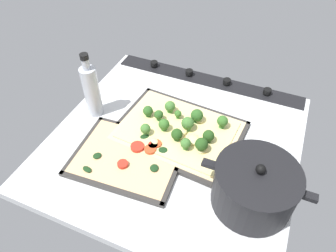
% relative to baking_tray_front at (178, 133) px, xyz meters
% --- Properties ---
extents(ground_plane, '(0.74, 0.73, 0.03)m').
position_rel_baking_tray_front_xyz_m(ground_plane, '(-0.00, 0.03, -0.02)').
color(ground_plane, silver).
extents(stove_control_panel, '(0.71, 0.07, 0.03)m').
position_rel_baking_tray_front_xyz_m(stove_control_panel, '(-0.00, -0.30, 0.00)').
color(stove_control_panel, black).
rests_on(stove_control_panel, ground_plane).
extents(baking_tray_front, '(0.40, 0.31, 0.01)m').
position_rel_baking_tray_front_xyz_m(baking_tray_front, '(0.00, 0.00, 0.00)').
color(baking_tray_front, '#33302D').
rests_on(baking_tray_front, ground_plane).
extents(broccoli_pizza, '(0.38, 0.29, 0.06)m').
position_rel_baking_tray_front_xyz_m(broccoli_pizza, '(-0.01, -0.00, 0.02)').
color(broccoli_pizza, beige).
rests_on(broccoli_pizza, baking_tray_front).
extents(baking_tray_back, '(0.32, 0.26, 0.01)m').
position_rel_baking_tray_front_xyz_m(baking_tray_back, '(0.10, 0.15, 0.00)').
color(baking_tray_back, '#33302D').
rests_on(baking_tray_back, ground_plane).
extents(veggie_pizza_back, '(0.30, 0.23, 0.02)m').
position_rel_baking_tray_front_xyz_m(veggie_pizza_back, '(0.09, 0.15, 0.01)').
color(veggie_pizza_back, '#E5B67F').
rests_on(veggie_pizza_back, baking_tray_back).
extents(cooking_pot, '(0.28, 0.21, 0.15)m').
position_rel_baking_tray_front_xyz_m(cooking_pot, '(-0.26, 0.15, 0.06)').
color(cooking_pot, black).
rests_on(cooking_pot, ground_plane).
extents(oil_bottle, '(0.05, 0.05, 0.23)m').
position_rel_baking_tray_front_xyz_m(oil_bottle, '(0.29, 0.02, 0.09)').
color(oil_bottle, '#B7BCC6').
rests_on(oil_bottle, ground_plane).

